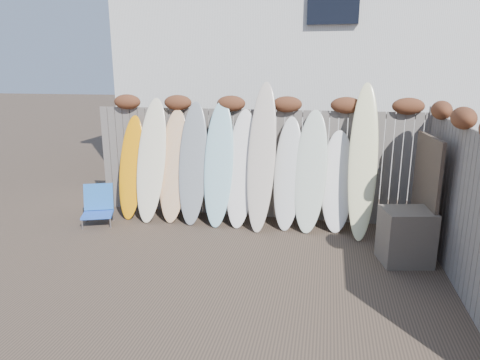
% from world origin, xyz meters
% --- Properties ---
extents(ground, '(80.00, 80.00, 0.00)m').
position_xyz_m(ground, '(0.00, 0.00, 0.00)').
color(ground, '#493A2D').
extents(back_fence, '(6.05, 0.28, 2.24)m').
position_xyz_m(back_fence, '(0.06, 2.39, 1.18)').
color(back_fence, slate).
rests_on(back_fence, ground).
extents(right_fence, '(0.28, 4.40, 2.24)m').
position_xyz_m(right_fence, '(2.99, 0.25, 1.14)').
color(right_fence, slate).
rests_on(right_fence, ground).
extents(house, '(8.50, 5.50, 6.33)m').
position_xyz_m(house, '(0.50, 6.50, 3.20)').
color(house, silver).
rests_on(house, ground).
extents(beach_chair, '(0.68, 0.70, 0.69)m').
position_xyz_m(beach_chair, '(-2.66, 1.47, 0.32)').
color(beach_chair, blue).
rests_on(beach_chair, ground).
extents(wooden_crate, '(0.78, 0.69, 0.78)m').
position_xyz_m(wooden_crate, '(2.47, 0.84, 0.39)').
color(wooden_crate, brown).
rests_on(wooden_crate, ground).
extents(lattice_panel, '(0.13, 1.18, 1.77)m').
position_xyz_m(lattice_panel, '(2.76, 1.28, 0.88)').
color(lattice_panel, brown).
rests_on(lattice_panel, ground).
extents(surfboard_0, '(0.48, 0.68, 1.87)m').
position_xyz_m(surfboard_0, '(-2.22, 1.98, 0.94)').
color(surfboard_0, orange).
rests_on(surfboard_0, ground).
extents(surfboard_1, '(0.57, 0.79, 2.20)m').
position_xyz_m(surfboard_1, '(-1.79, 1.94, 1.10)').
color(surfboard_1, '#F5E9C5').
rests_on(surfboard_1, ground).
extents(surfboard_2, '(0.54, 0.71, 2.00)m').
position_xyz_m(surfboard_2, '(-1.39, 1.99, 1.00)').
color(surfboard_2, '#FFB783').
rests_on(surfboard_2, ground).
extents(surfboard_3, '(0.56, 0.79, 2.14)m').
position_xyz_m(surfboard_3, '(-1.01, 1.97, 1.07)').
color(surfboard_3, gray).
rests_on(surfboard_3, ground).
extents(surfboard_4, '(0.54, 0.78, 2.17)m').
position_xyz_m(surfboard_4, '(-0.54, 1.95, 1.08)').
color(surfboard_4, '#9ACFDB').
rests_on(surfboard_4, ground).
extents(surfboard_5, '(0.56, 0.75, 2.02)m').
position_xyz_m(surfboard_5, '(-0.14, 1.97, 1.01)').
color(surfboard_5, white).
rests_on(surfboard_5, ground).
extents(surfboard_6, '(0.50, 0.88, 2.49)m').
position_xyz_m(surfboard_6, '(0.23, 1.91, 1.25)').
color(surfboard_6, beige).
rests_on(surfboard_6, ground).
extents(surfboard_7, '(0.52, 0.70, 1.91)m').
position_xyz_m(surfboard_7, '(0.68, 2.00, 0.95)').
color(surfboard_7, silver).
rests_on(surfboard_7, ground).
extents(surfboard_8, '(0.61, 0.77, 2.04)m').
position_xyz_m(surfboard_8, '(1.07, 1.97, 1.02)').
color(surfboard_8, silver).
rests_on(surfboard_8, ground).
extents(surfboard_9, '(0.54, 0.61, 1.69)m').
position_xyz_m(surfboard_9, '(1.52, 2.04, 0.85)').
color(surfboard_9, white).
rests_on(surfboard_9, ground).
extents(surfboard_10, '(0.49, 0.89, 2.49)m').
position_xyz_m(surfboard_10, '(1.90, 1.88, 1.25)').
color(surfboard_10, '#F7F3AF').
rests_on(surfboard_10, ground).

